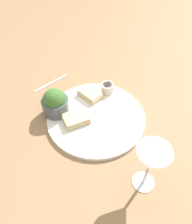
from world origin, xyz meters
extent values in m
plane|color=#93704C|center=(0.00, 0.00, 0.00)|extent=(4.00, 4.00, 0.00)
cylinder|color=white|center=(0.00, 0.00, 0.01)|extent=(0.35, 0.35, 0.01)
cylinder|color=#4C5156|center=(0.15, 0.00, 0.04)|extent=(0.10, 0.10, 0.06)
sphere|color=#3D6B2D|center=(0.15, 0.00, 0.07)|extent=(0.08, 0.08, 0.08)
cylinder|color=beige|center=(-0.02, -0.13, 0.03)|extent=(0.05, 0.05, 0.04)
cylinder|color=#D14C38|center=(-0.02, -0.13, 0.05)|extent=(0.04, 0.04, 0.01)
cube|color=#D1B27F|center=(0.06, 0.04, 0.02)|extent=(0.11, 0.10, 0.02)
cube|color=beige|center=(0.06, 0.04, 0.04)|extent=(0.10, 0.10, 0.01)
cube|color=#D1B27F|center=(0.04, -0.09, 0.02)|extent=(0.11, 0.10, 0.02)
cube|color=beige|center=(0.04, -0.09, 0.04)|extent=(0.10, 0.09, 0.01)
cylinder|color=silver|center=(-0.17, 0.22, 0.00)|extent=(0.06, 0.06, 0.01)
cylinder|color=silver|center=(-0.17, 0.22, 0.05)|extent=(0.01, 0.01, 0.09)
cone|color=silver|center=(-0.17, 0.22, 0.13)|extent=(0.09, 0.09, 0.08)
cube|color=silver|center=(0.22, -0.16, 0.00)|extent=(0.11, 0.13, 0.01)
camera|label=1|loc=(-0.09, 0.50, 0.61)|focal=35.00mm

